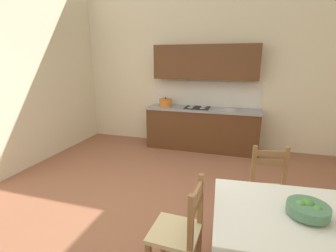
{
  "coord_description": "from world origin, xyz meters",
  "views": [
    {
      "loc": [
        0.81,
        -2.63,
        1.89
      ],
      "look_at": [
        -0.06,
        0.25,
        1.08
      ],
      "focal_mm": 26.22,
      "sensor_mm": 36.0,
      "label": 1
    }
  ],
  "objects": [
    {
      "name": "dining_chair_tv_side",
      "position": [
        0.38,
        -0.86,
        0.44
      ],
      "size": [
        0.44,
        0.44,
        0.93
      ],
      "color": "#D1BC89",
      "rests_on": "ground_plane"
    },
    {
      "name": "ground_plane",
      "position": [
        0.0,
        0.0,
        -0.05
      ],
      "size": [
        6.21,
        6.22,
        0.1
      ],
      "primitive_type": "cube",
      "color": "#935B42"
    },
    {
      "name": "fruit_bowl",
      "position": [
        1.34,
        -0.79,
        0.81
      ],
      "size": [
        0.3,
        0.3,
        0.12
      ],
      "color": "#4C7F5B",
      "rests_on": "dining_table"
    },
    {
      "name": "kitchen_cabinetry",
      "position": [
        0.02,
        2.54,
        0.86
      ],
      "size": [
        2.38,
        0.63,
        2.2
      ],
      "color": "#56331C",
      "rests_on": "ground_plane"
    },
    {
      "name": "dining_chair_kitchen_side",
      "position": [
        1.2,
        0.12,
        0.44
      ],
      "size": [
        0.49,
        0.49,
        0.93
      ],
      "color": "#D1BC89",
      "rests_on": "ground_plane"
    },
    {
      "name": "dining_table",
      "position": [
        1.25,
        -0.79,
        0.61
      ],
      "size": [
        1.25,
        1.04,
        0.75
      ],
      "color": "brown",
      "rests_on": "ground_plane"
    },
    {
      "name": "wall_back",
      "position": [
        0.0,
        2.87,
        2.04
      ],
      "size": [
        6.21,
        0.12,
        4.08
      ],
      "primitive_type": "cube",
      "color": "beige",
      "rests_on": "ground_plane"
    }
  ]
}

